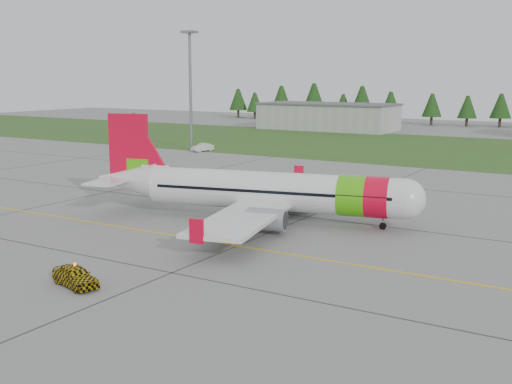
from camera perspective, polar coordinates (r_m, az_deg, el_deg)
The scene contains 9 objects.
ground at distance 49.77m, azimuth -16.56°, elevation -5.11°, with size 320.00×320.00×0.00m, color gray.
aircraft at distance 57.21m, azimuth 0.85°, elevation 0.07°, with size 30.50×28.62×9.36m.
follow_me_car at distance 41.14m, azimuth -15.84°, elevation -5.51°, with size 1.55×1.31×3.85m, color gold.
service_van at distance 111.00m, azimuth -4.81°, elevation 4.70°, with size 1.47×1.39×4.21m, color silver.
grass_strip at distance 120.16m, azimuth 13.74°, elevation 3.86°, with size 320.00×50.00×0.03m, color #30561E.
taxi_guideline at distance 55.24m, azimuth -10.41°, elevation -3.32°, with size 120.00×0.25×0.02m, color gold.
hangar_west at distance 156.82m, azimuth 6.40°, elevation 6.63°, with size 32.00×14.00×6.00m, color #A8A8A3.
floodlight_mast at distance 112.75m, azimuth -5.84°, elevation 8.79°, with size 0.50×0.50×20.00m, color slate.
treeline at distance 173.87m, azimuth 19.49°, elevation 7.12°, with size 160.00×8.00×10.00m, color #1C3F14, non-canonical shape.
Camera 1 is at (35.94, -31.94, 12.85)m, focal length 45.00 mm.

